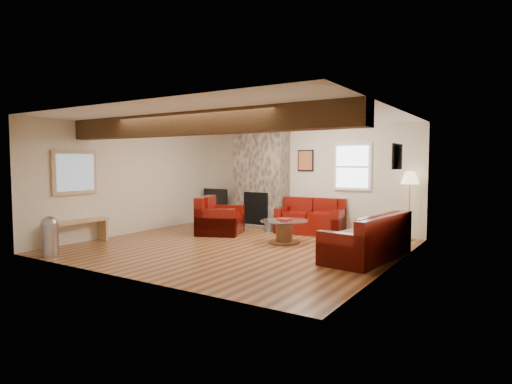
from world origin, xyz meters
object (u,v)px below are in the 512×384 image
(television, at_px, (217,197))
(loveseat, at_px, (311,216))
(sofa_three, at_px, (367,236))
(tv_cabinet, at_px, (217,214))
(coffee_table, at_px, (284,232))
(floor_lamp, at_px, (410,182))
(armchair_red, at_px, (220,215))

(television, bearing_deg, loveseat, -5.76)
(television, bearing_deg, sofa_three, -24.07)
(sofa_three, bearing_deg, tv_cabinet, -107.46)
(coffee_table, height_order, floor_lamp, floor_lamp)
(sofa_three, height_order, floor_lamp, floor_lamp)
(sofa_three, bearing_deg, loveseat, -127.63)
(sofa_three, relative_size, armchair_red, 1.88)
(tv_cabinet, xyz_separation_m, floor_lamp, (5.13, 0.02, 1.01))
(television, distance_m, floor_lamp, 5.16)
(television, height_order, floor_lamp, floor_lamp)
(loveseat, height_order, floor_lamp, floor_lamp)
(sofa_three, bearing_deg, television, -107.46)
(sofa_three, xyz_separation_m, armchair_red, (-3.69, 0.71, 0.04))
(loveseat, distance_m, armchair_red, 2.11)
(tv_cabinet, bearing_deg, sofa_three, -24.07)
(armchair_red, distance_m, floor_lamp, 4.25)
(armchair_red, bearing_deg, floor_lamp, -90.42)
(sofa_three, distance_m, tv_cabinet, 5.40)
(armchair_red, bearing_deg, tv_cabinet, 17.99)
(armchair_red, bearing_deg, coffee_table, -119.66)
(loveseat, bearing_deg, sofa_three, -53.21)
(coffee_table, bearing_deg, television, 150.30)
(sofa_three, xyz_separation_m, coffee_table, (-1.86, 0.45, -0.15))
(sofa_three, relative_size, tv_cabinet, 2.12)
(loveseat, bearing_deg, floor_lamp, -0.50)
(loveseat, xyz_separation_m, coffee_table, (0.09, -1.45, -0.17))
(armchair_red, xyz_separation_m, television, (-1.24, 1.50, 0.27))
(sofa_three, relative_size, coffee_table, 2.06)
(loveseat, xyz_separation_m, armchair_red, (-1.73, -1.20, 0.03))
(sofa_three, height_order, tv_cabinet, sofa_three)
(floor_lamp, bearing_deg, sofa_three, -95.03)
(coffee_table, distance_m, floor_lamp, 2.90)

